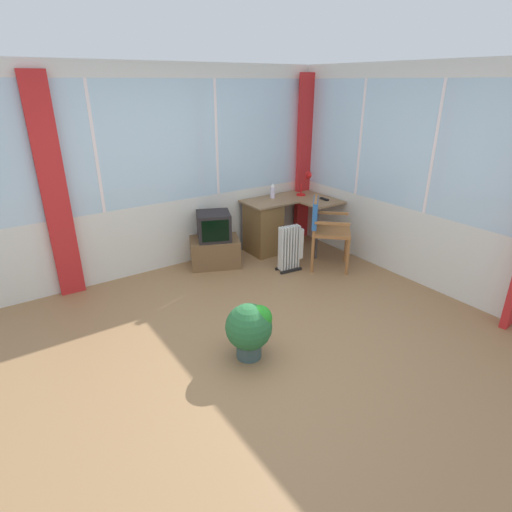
# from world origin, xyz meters

# --- Properties ---
(ground) EXTENTS (5.59, 5.26, 0.06)m
(ground) POSITION_xyz_m (0.00, 0.00, -0.03)
(ground) COLOR #936C46
(north_window_panel) EXTENTS (4.59, 0.07, 2.51)m
(north_window_panel) POSITION_xyz_m (-0.00, 2.16, 1.25)
(north_window_panel) COLOR silver
(north_window_panel) RESTS_ON ground
(east_window_panel) EXTENTS (0.07, 4.26, 2.51)m
(east_window_panel) POSITION_xyz_m (2.32, 0.00, 1.25)
(east_window_panel) COLOR silver
(east_window_panel) RESTS_ON ground
(curtain_north_left) EXTENTS (0.27, 0.08, 2.41)m
(curtain_north_left) POSITION_xyz_m (-1.26, 2.08, 1.20)
(curtain_north_left) COLOR red
(curtain_north_left) RESTS_ON ground
(curtain_corner) EXTENTS (0.27, 0.08, 2.41)m
(curtain_corner) POSITION_xyz_m (2.19, 2.03, 1.20)
(curtain_corner) COLOR red
(curtain_corner) RESTS_ON ground
(desk) EXTENTS (1.21, 0.92, 0.74)m
(desk) POSITION_xyz_m (1.35, 1.82, 0.40)
(desk) COLOR olive
(desk) RESTS_ON ground
(desk_lamp) EXTENTS (0.23, 0.20, 0.36)m
(desk_lamp) POSITION_xyz_m (2.05, 1.77, 0.98)
(desk_lamp) COLOR red
(desk_lamp) RESTS_ON desk
(tv_remote) EXTENTS (0.05, 0.15, 0.02)m
(tv_remote) POSITION_xyz_m (2.08, 1.44, 0.76)
(tv_remote) COLOR black
(tv_remote) RESTS_ON desk
(spray_bottle) EXTENTS (0.06, 0.06, 0.22)m
(spray_bottle) POSITION_xyz_m (1.54, 1.93, 0.85)
(spray_bottle) COLOR silver
(spray_bottle) RESTS_ON desk
(wooden_armchair) EXTENTS (0.68, 0.68, 0.92)m
(wooden_armchair) POSITION_xyz_m (1.65, 0.99, 0.60)
(wooden_armchair) COLOR #9C6233
(wooden_armchair) RESTS_ON ground
(tv_on_stand) EXTENTS (0.76, 0.66, 0.73)m
(tv_on_stand) POSITION_xyz_m (0.50, 1.82, 0.32)
(tv_on_stand) COLOR brown
(tv_on_stand) RESTS_ON ground
(space_heater) EXTENTS (0.36, 0.21, 0.60)m
(space_heater) POSITION_xyz_m (1.24, 1.12, 0.31)
(space_heater) COLOR silver
(space_heater) RESTS_ON ground
(potted_plant) EXTENTS (0.42, 0.42, 0.52)m
(potted_plant) POSITION_xyz_m (-0.22, -0.13, 0.30)
(potted_plant) COLOR #384F4D
(potted_plant) RESTS_ON ground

